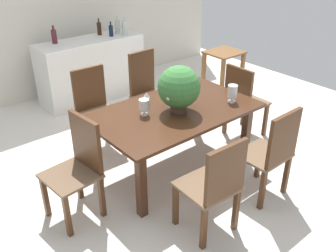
% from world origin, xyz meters
% --- Properties ---
extents(ground_plane, '(7.04, 7.04, 0.00)m').
position_xyz_m(ground_plane, '(0.00, 0.00, 0.00)').
color(ground_plane, silver).
extents(back_wall, '(6.40, 0.10, 2.60)m').
position_xyz_m(back_wall, '(0.00, 2.60, 1.30)').
color(back_wall, beige).
rests_on(back_wall, ground).
extents(dining_table, '(1.73, 1.06, 0.73)m').
position_xyz_m(dining_table, '(0.00, -0.29, 0.63)').
color(dining_table, '#422616').
rests_on(dining_table, ground).
extents(chair_near_left, '(0.48, 0.47, 0.96)m').
position_xyz_m(chair_near_left, '(-0.39, -1.28, 0.53)').
color(chair_near_left, '#4C2D19').
rests_on(chair_near_left, ground).
extents(chair_far_right, '(0.44, 0.45, 1.03)m').
position_xyz_m(chair_far_right, '(0.39, 0.70, 0.56)').
color(chair_far_right, '#4C2D19').
rests_on(chair_far_right, ground).
extents(chair_near_right, '(0.47, 0.42, 0.97)m').
position_xyz_m(chair_near_right, '(0.39, -1.28, 0.54)').
color(chair_near_right, '#4C2D19').
rests_on(chair_near_right, ground).
extents(chair_far_left, '(0.46, 0.49, 0.98)m').
position_xyz_m(chair_far_left, '(-0.39, 0.70, 0.54)').
color(chair_far_left, '#4C2D19').
rests_on(chair_far_left, ground).
extents(chair_foot_end, '(0.44, 0.45, 0.96)m').
position_xyz_m(chair_foot_end, '(1.13, -0.29, 0.53)').
color(chair_foot_end, '#4C2D19').
rests_on(chair_foot_end, ground).
extents(chair_head_end, '(0.48, 0.49, 0.98)m').
position_xyz_m(chair_head_end, '(-1.12, -0.28, 0.54)').
color(chair_head_end, '#4C2D19').
rests_on(chair_head_end, ground).
extents(flower_centerpiece, '(0.43, 0.43, 0.49)m').
position_xyz_m(flower_centerpiece, '(0.01, -0.35, 1.00)').
color(flower_centerpiece, '#4C3828').
rests_on(flower_centerpiece, dining_table).
extents(crystal_vase_left, '(0.11, 0.11, 0.19)m').
position_xyz_m(crystal_vase_left, '(0.61, -0.55, 0.85)').
color(crystal_vase_left, silver).
rests_on(crystal_vase_left, dining_table).
extents(crystal_vase_center_near, '(0.10, 0.10, 0.17)m').
position_xyz_m(crystal_vase_center_near, '(-0.31, -0.19, 0.84)').
color(crystal_vase_center_near, silver).
rests_on(crystal_vase_center_near, dining_table).
extents(wine_glass, '(0.07, 0.07, 0.13)m').
position_xyz_m(wine_glass, '(-0.13, 0.01, 0.83)').
color(wine_glass, silver).
rests_on(wine_glass, dining_table).
extents(kitchen_counter, '(1.60, 0.56, 0.93)m').
position_xyz_m(kitchen_counter, '(0.32, 2.02, 0.47)').
color(kitchen_counter, silver).
rests_on(kitchen_counter, ground).
extents(wine_bottle_amber, '(0.08, 0.08, 0.27)m').
position_xyz_m(wine_bottle_amber, '(0.87, 1.88, 1.05)').
color(wine_bottle_amber, '#B2BFB7').
rests_on(wine_bottle_amber, kitchen_counter).
extents(wine_bottle_clear, '(0.08, 0.08, 0.26)m').
position_xyz_m(wine_bottle_clear, '(-0.15, 2.15, 1.03)').
color(wine_bottle_clear, '#511E28').
rests_on(wine_bottle_clear, kitchen_counter).
extents(wine_bottle_green, '(0.07, 0.07, 0.25)m').
position_xyz_m(wine_bottle_green, '(0.58, 2.15, 1.03)').
color(wine_bottle_green, black).
rests_on(wine_bottle_green, kitchen_counter).
extents(wine_bottle_tall, '(0.06, 0.06, 0.22)m').
position_xyz_m(wine_bottle_tall, '(0.68, 1.96, 1.02)').
color(wine_bottle_tall, '#0F1E38').
rests_on(wine_bottle_tall, kitchen_counter).
extents(wine_bottle_dark, '(0.07, 0.07, 0.26)m').
position_xyz_m(wine_bottle_dark, '(0.84, 2.03, 1.04)').
color(wine_bottle_dark, '#B2BFB7').
rests_on(wine_bottle_dark, kitchen_counter).
extents(side_table, '(0.53, 0.48, 0.72)m').
position_xyz_m(side_table, '(1.95, 0.78, 0.52)').
color(side_table, brown).
rests_on(side_table, ground).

